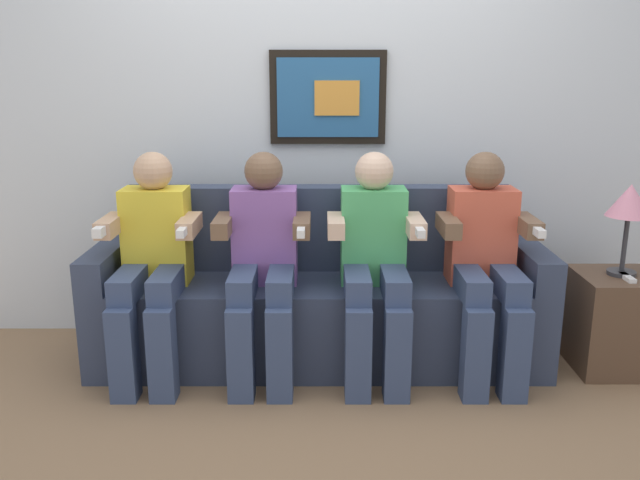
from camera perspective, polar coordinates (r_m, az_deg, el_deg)
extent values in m
plane|color=#8C6B4C|center=(3.30, 0.00, -12.53)|extent=(6.14, 6.14, 0.00)
cube|color=silver|center=(3.71, 0.02, 11.45)|extent=(4.72, 0.05, 2.60)
cube|color=black|center=(3.66, 0.79, 12.20)|extent=(0.63, 0.03, 0.50)
cube|color=#26598C|center=(3.65, 0.79, 12.19)|extent=(0.55, 0.02, 0.42)
cube|color=orange|center=(3.64, 1.57, 12.15)|extent=(0.24, 0.02, 0.18)
cube|color=#333D56|center=(3.47, 0.00, -7.03)|extent=(2.04, 0.58, 0.45)
cube|color=#333D56|center=(3.54, 0.01, 1.08)|extent=(2.04, 0.14, 0.45)
cube|color=#333D56|center=(3.61, -17.65, -5.43)|extent=(0.14, 0.58, 0.62)
cube|color=#333D56|center=(3.61, 17.68, -5.45)|extent=(0.14, 0.58, 0.62)
cube|color=yellow|center=(3.42, -13.80, 0.39)|extent=(0.32, 0.20, 0.48)
sphere|color=tan|center=(3.35, -14.13, 5.79)|extent=(0.19, 0.19, 0.19)
cube|color=#38476B|center=(3.30, -15.94, -3.49)|extent=(0.12, 0.40, 0.12)
cube|color=#38476B|center=(3.26, -12.88, -3.54)|extent=(0.12, 0.40, 0.12)
cube|color=#38476B|center=(3.22, -16.54, -9.42)|extent=(0.12, 0.12, 0.45)
cube|color=#38476B|center=(3.18, -13.39, -9.56)|extent=(0.12, 0.12, 0.45)
cube|color=tan|center=(3.34, -17.53, 1.21)|extent=(0.08, 0.28, 0.08)
cube|color=tan|center=(3.24, -11.11, 1.25)|extent=(0.08, 0.28, 0.08)
cube|color=white|center=(3.09, -11.68, 0.74)|extent=(0.04, 0.13, 0.04)
cube|color=white|center=(3.19, -18.38, 0.72)|extent=(0.04, 0.10, 0.04)
cube|color=#8C59A5|center=(3.33, -4.68, 0.40)|extent=(0.32, 0.20, 0.48)
sphere|color=brown|center=(3.26, -4.80, 5.95)|extent=(0.19, 0.19, 0.19)
cube|color=#38476B|center=(3.20, -6.51, -3.61)|extent=(0.12, 0.40, 0.12)
cube|color=#38476B|center=(3.18, -3.28, -3.63)|extent=(0.12, 0.40, 0.12)
cube|color=#38476B|center=(3.11, -6.78, -9.76)|extent=(0.12, 0.12, 0.45)
cube|color=#38476B|center=(3.10, -3.42, -9.81)|extent=(0.12, 0.12, 0.45)
cube|color=brown|center=(3.21, -8.26, 1.26)|extent=(0.08, 0.28, 0.08)
cube|color=brown|center=(3.18, -1.47, 1.27)|extent=(0.08, 0.28, 0.08)
cube|color=white|center=(3.02, -1.55, 0.75)|extent=(0.04, 0.13, 0.04)
cube|color=#4CB266|center=(3.33, 4.69, 0.40)|extent=(0.32, 0.20, 0.48)
sphere|color=beige|center=(3.26, 4.81, 5.95)|extent=(0.19, 0.19, 0.19)
cube|color=#38476B|center=(3.18, 3.28, -3.64)|extent=(0.12, 0.40, 0.12)
cube|color=#38476B|center=(3.19, 6.51, -3.62)|extent=(0.12, 0.40, 0.12)
cube|color=#38476B|center=(3.10, 3.40, -9.81)|extent=(0.12, 0.12, 0.45)
cube|color=#38476B|center=(3.11, 6.76, -9.77)|extent=(0.12, 0.12, 0.45)
cube|color=beige|center=(3.18, 1.47, 1.26)|extent=(0.08, 0.28, 0.08)
cube|color=beige|center=(3.21, 8.26, 1.25)|extent=(0.08, 0.28, 0.08)
cube|color=white|center=(3.06, 8.68, 0.74)|extent=(0.04, 0.13, 0.04)
cube|color=#D8593F|center=(3.41, 13.81, 0.38)|extent=(0.32, 0.20, 0.48)
sphere|color=brown|center=(3.35, 14.15, 5.78)|extent=(0.19, 0.19, 0.19)
cube|color=#38476B|center=(3.25, 12.89, -3.56)|extent=(0.12, 0.40, 0.12)
cube|color=#38476B|center=(3.30, 15.95, -3.51)|extent=(0.12, 0.40, 0.12)
cube|color=#38476B|center=(3.17, 13.38, -9.58)|extent=(0.12, 0.12, 0.45)
cube|color=#38476B|center=(3.22, 16.54, -9.44)|extent=(0.12, 0.12, 0.45)
cube|color=brown|center=(3.24, 11.12, 1.24)|extent=(0.08, 0.28, 0.08)
cube|color=brown|center=(3.33, 17.55, 1.20)|extent=(0.08, 0.28, 0.08)
cube|color=white|center=(3.18, 18.39, 0.71)|extent=(0.04, 0.13, 0.04)
cube|color=brown|center=(3.71, 24.16, -6.47)|extent=(0.40, 0.40, 0.50)
cylinder|color=#333338|center=(3.64, 24.67, -2.60)|extent=(0.14, 0.14, 0.02)
cylinder|color=#333338|center=(3.61, 24.92, -0.32)|extent=(0.02, 0.02, 0.28)
cone|color=pink|center=(3.56, 25.30, 3.11)|extent=(0.22, 0.22, 0.16)
cube|color=white|center=(3.57, 25.09, -2.97)|extent=(0.04, 0.13, 0.02)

